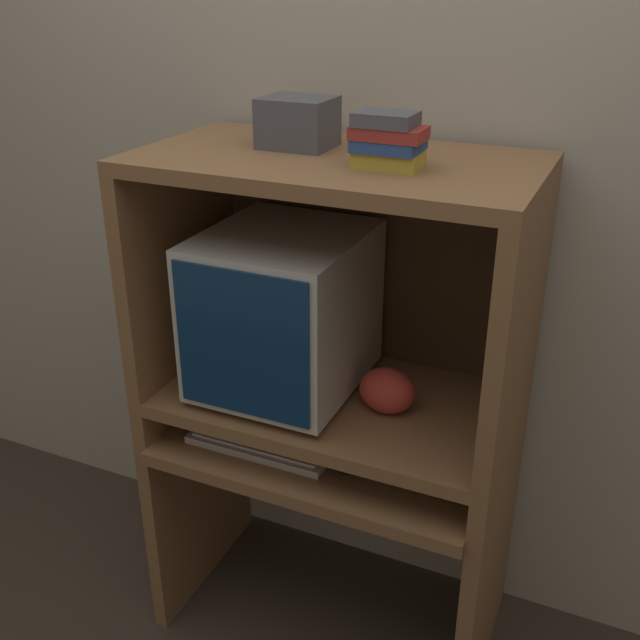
% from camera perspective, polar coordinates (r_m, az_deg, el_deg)
% --- Properties ---
extents(wall_back, '(6.00, 0.06, 2.60)m').
position_cam_1_polar(wall_back, '(2.07, 4.78, 11.08)').
color(wall_back, '#B2A893').
rests_on(wall_back, ground_plane).
extents(desk_base, '(0.94, 0.55, 0.65)m').
position_cam_1_polar(desk_base, '(2.19, 0.64, -14.61)').
color(desk_base, brown).
rests_on(desk_base, ground_plane).
extents(desk_monitor_shelf, '(0.94, 0.53, 0.13)m').
position_cam_1_polar(desk_monitor_shelf, '(2.01, 1.08, -6.33)').
color(desk_monitor_shelf, brown).
rests_on(desk_monitor_shelf, desk_base).
extents(hutch_upper, '(0.94, 0.53, 0.63)m').
position_cam_1_polar(hutch_upper, '(1.84, 1.60, 6.01)').
color(hutch_upper, brown).
rests_on(hutch_upper, desk_monitor_shelf).
extents(crt_monitor, '(0.39, 0.45, 0.43)m').
position_cam_1_polar(crt_monitor, '(1.93, -2.79, 0.71)').
color(crt_monitor, beige).
rests_on(crt_monitor, desk_monitor_shelf).
extents(keyboard, '(0.39, 0.13, 0.03)m').
position_cam_1_polar(keyboard, '(2.02, -4.54, -9.35)').
color(keyboard, beige).
rests_on(keyboard, desk_base).
extents(mouse, '(0.07, 0.05, 0.03)m').
position_cam_1_polar(mouse, '(1.92, 1.94, -11.13)').
color(mouse, black).
rests_on(mouse, desk_base).
extents(snack_bag, '(0.14, 0.11, 0.12)m').
position_cam_1_polar(snack_bag, '(1.89, 5.14, -5.39)').
color(snack_bag, '#BC382D').
rests_on(snack_bag, desk_monitor_shelf).
extents(book_stack, '(0.15, 0.12, 0.12)m').
position_cam_1_polar(book_stack, '(1.64, 5.20, 13.45)').
color(book_stack, gold).
rests_on(book_stack, hutch_upper).
extents(storage_box, '(0.17, 0.14, 0.12)m').
position_cam_1_polar(storage_box, '(1.84, -1.70, 14.81)').
color(storage_box, '#4C4C51').
rests_on(storage_box, hutch_upper).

